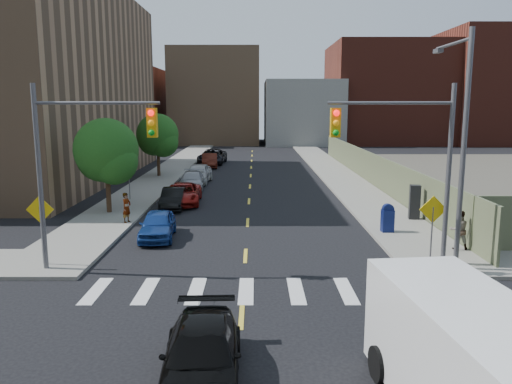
{
  "coord_description": "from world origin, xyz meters",
  "views": [
    {
      "loc": [
        0.41,
        -12.09,
        6.23
      ],
      "look_at": [
        0.45,
        12.09,
        2.0
      ],
      "focal_mm": 35.0,
      "sensor_mm": 36.0,
      "label": 1
    }
  ],
  "objects_px": {
    "parked_car_blue": "(158,225)",
    "payphone": "(415,202)",
    "black_sedan": "(202,356)",
    "pedestrian_west": "(127,208)",
    "mailbox": "(388,218)",
    "parked_car_silver": "(192,181)",
    "pedestrian_east": "(459,230)",
    "parked_car_red": "(183,194)",
    "parked_car_maroon": "(210,161)",
    "cargo_van": "(465,359)",
    "parked_car_grey": "(212,157)",
    "parked_car_white": "(198,173)",
    "parked_car_black": "(173,198)"
  },
  "relations": [
    {
      "from": "black_sedan",
      "to": "cargo_van",
      "type": "height_order",
      "value": "cargo_van"
    },
    {
      "from": "parked_car_maroon",
      "to": "parked_car_silver",
      "type": "bearing_deg",
      "value": -95.84
    },
    {
      "from": "parked_car_red",
      "to": "parked_car_grey",
      "type": "distance_m",
      "value": 22.02
    },
    {
      "from": "parked_car_white",
      "to": "pedestrian_east",
      "type": "bearing_deg",
      "value": -52.41
    },
    {
      "from": "parked_car_silver",
      "to": "black_sedan",
      "type": "relative_size",
      "value": 1.03
    },
    {
      "from": "parked_car_silver",
      "to": "pedestrian_east",
      "type": "distance_m",
      "value": 21.09
    },
    {
      "from": "mailbox",
      "to": "pedestrian_east",
      "type": "distance_m",
      "value": 3.75
    },
    {
      "from": "parked_car_silver",
      "to": "parked_car_grey",
      "type": "distance_m",
      "value": 16.38
    },
    {
      "from": "parked_car_silver",
      "to": "black_sedan",
      "type": "bearing_deg",
      "value": -84.39
    },
    {
      "from": "parked_car_maroon",
      "to": "parked_car_white",
      "type": "bearing_deg",
      "value": -95.28
    },
    {
      "from": "parked_car_silver",
      "to": "mailbox",
      "type": "xyz_separation_m",
      "value": [
        11.16,
        -13.29,
        0.16
      ]
    },
    {
      "from": "black_sedan",
      "to": "pedestrian_west",
      "type": "relative_size",
      "value": 2.79
    },
    {
      "from": "parked_car_white",
      "to": "parked_car_grey",
      "type": "height_order",
      "value": "parked_car_grey"
    },
    {
      "from": "parked_car_red",
      "to": "parked_car_maroon",
      "type": "xyz_separation_m",
      "value": [
        0.0,
        18.81,
        0.05
      ]
    },
    {
      "from": "parked_car_blue",
      "to": "parked_car_black",
      "type": "relative_size",
      "value": 1.02
    },
    {
      "from": "pedestrian_east",
      "to": "pedestrian_west",
      "type": "bearing_deg",
      "value": -15.93
    },
    {
      "from": "parked_car_red",
      "to": "parked_car_grey",
      "type": "bearing_deg",
      "value": 87.26
    },
    {
      "from": "black_sedan",
      "to": "cargo_van",
      "type": "bearing_deg",
      "value": -17.85
    },
    {
      "from": "cargo_van",
      "to": "pedestrian_east",
      "type": "xyz_separation_m",
      "value": [
        4.6,
        11.62,
        -0.39
      ]
    },
    {
      "from": "parked_car_black",
      "to": "parked_car_red",
      "type": "bearing_deg",
      "value": 72.3
    },
    {
      "from": "parked_car_blue",
      "to": "mailbox",
      "type": "relative_size",
      "value": 2.78
    },
    {
      "from": "parked_car_black",
      "to": "black_sedan",
      "type": "bearing_deg",
      "value": -81.46
    },
    {
      "from": "parked_car_blue",
      "to": "mailbox",
      "type": "distance_m",
      "value": 11.06
    },
    {
      "from": "black_sedan",
      "to": "pedestrian_west",
      "type": "height_order",
      "value": "pedestrian_west"
    },
    {
      "from": "pedestrian_east",
      "to": "mailbox",
      "type": "bearing_deg",
      "value": -51.24
    },
    {
      "from": "parked_car_maroon",
      "to": "mailbox",
      "type": "xyz_separation_m",
      "value": [
        11.03,
        -26.46,
        0.11
      ]
    },
    {
      "from": "parked_car_grey",
      "to": "payphone",
      "type": "relative_size",
      "value": 3.05
    },
    {
      "from": "parked_car_blue",
      "to": "payphone",
      "type": "bearing_deg",
      "value": 10.17
    },
    {
      "from": "parked_car_grey",
      "to": "pedestrian_west",
      "type": "xyz_separation_m",
      "value": [
        -2.12,
        -27.71,
        0.15
      ]
    },
    {
      "from": "parked_car_red",
      "to": "parked_car_white",
      "type": "bearing_deg",
      "value": 87.26
    },
    {
      "from": "parked_car_silver",
      "to": "cargo_van",
      "type": "distance_m",
      "value": 29.26
    },
    {
      "from": "parked_car_grey",
      "to": "parked_car_white",
      "type": "bearing_deg",
      "value": -86.13
    },
    {
      "from": "parked_car_grey",
      "to": "payphone",
      "type": "xyz_separation_m",
      "value": [
        13.2,
        -26.92,
        0.29
      ]
    },
    {
      "from": "parked_car_red",
      "to": "parked_car_silver",
      "type": "xyz_separation_m",
      "value": [
        -0.13,
        5.64,
        0.0
      ]
    },
    {
      "from": "parked_car_red",
      "to": "pedestrian_east",
      "type": "bearing_deg",
      "value": -41.45
    },
    {
      "from": "parked_car_blue",
      "to": "parked_car_black",
      "type": "xyz_separation_m",
      "value": [
        -0.38,
        6.94,
        -0.03
      ]
    },
    {
      "from": "parked_car_white",
      "to": "pedestrian_east",
      "type": "relative_size",
      "value": 2.74
    },
    {
      "from": "parked_car_blue",
      "to": "parked_car_black",
      "type": "bearing_deg",
      "value": 88.7
    },
    {
      "from": "cargo_van",
      "to": "pedestrian_east",
      "type": "bearing_deg",
      "value": 62.42
    },
    {
      "from": "cargo_van",
      "to": "mailbox",
      "type": "height_order",
      "value": "cargo_van"
    },
    {
      "from": "parked_car_black",
      "to": "payphone",
      "type": "distance_m",
      "value": 14.03
    },
    {
      "from": "cargo_van",
      "to": "parked_car_grey",
      "type": "bearing_deg",
      "value": 95.1
    },
    {
      "from": "pedestrian_east",
      "to": "parked_car_white",
      "type": "bearing_deg",
      "value": -53.7
    },
    {
      "from": "cargo_van",
      "to": "parked_car_red",
      "type": "bearing_deg",
      "value": 105.32
    },
    {
      "from": "parked_car_grey",
      "to": "pedestrian_west",
      "type": "height_order",
      "value": "pedestrian_west"
    },
    {
      "from": "parked_car_blue",
      "to": "payphone",
      "type": "relative_size",
      "value": 2.07
    },
    {
      "from": "mailbox",
      "to": "parked_car_silver",
      "type": "bearing_deg",
      "value": 126.11
    },
    {
      "from": "pedestrian_west",
      "to": "mailbox",
      "type": "bearing_deg",
      "value": -75.39
    },
    {
      "from": "cargo_van",
      "to": "payphone",
      "type": "bearing_deg",
      "value": 69.43
    },
    {
      "from": "parked_car_maroon",
      "to": "black_sedan",
      "type": "bearing_deg",
      "value": -90.37
    }
  ]
}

